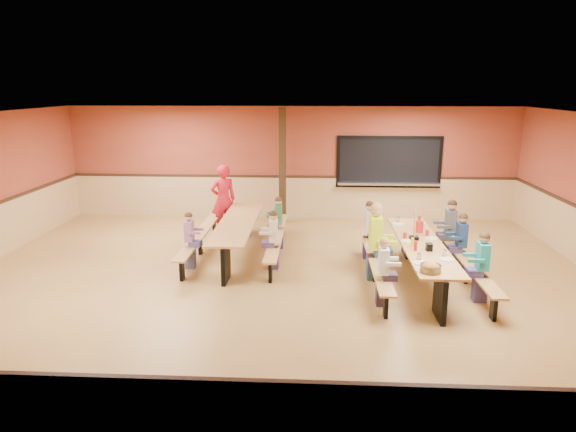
{
  "coord_description": "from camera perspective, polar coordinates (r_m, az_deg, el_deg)",
  "views": [
    {
      "loc": [
        0.66,
        -8.72,
        3.51
      ],
      "look_at": [
        0.15,
        0.56,
        1.15
      ],
      "focal_mm": 32.0,
      "sensor_mm": 36.0,
      "label": 1
    }
  ],
  "objects": [
    {
      "name": "ground",
      "position": [
        9.42,
        -1.12,
        -7.62
      ],
      "size": [
        12.0,
        12.0,
        0.0
      ],
      "primitive_type": "plane",
      "color": "olive",
      "rests_on": "ground"
    },
    {
      "name": "room_envelope",
      "position": [
        9.19,
        -1.14,
        -3.63
      ],
      "size": [
        12.04,
        10.04,
        3.02
      ],
      "color": "brown",
      "rests_on": "ground"
    },
    {
      "name": "kitchen_pass_through",
      "position": [
        13.96,
        11.14,
        5.66
      ],
      "size": [
        2.78,
        0.28,
        1.38
      ],
      "color": "black",
      "rests_on": "ground"
    },
    {
      "name": "structural_post",
      "position": [
        13.3,
        -0.62,
        5.56
      ],
      "size": [
        0.18,
        0.18,
        3.0
      ],
      "primitive_type": "cube",
      "color": "black",
      "rests_on": "ground"
    },
    {
      "name": "cafeteria_table_main",
      "position": [
        9.7,
        14.57,
        -4.15
      ],
      "size": [
        1.91,
        3.7,
        0.74
      ],
      "color": "#B78448",
      "rests_on": "ground"
    },
    {
      "name": "cafeteria_table_second",
      "position": [
        10.95,
        -5.57,
        -1.64
      ],
      "size": [
        1.91,
        3.7,
        0.74
      ],
      "color": "#B78448",
      "rests_on": "ground"
    },
    {
      "name": "seated_child_white_left",
      "position": [
        8.53,
        10.52,
        -6.16
      ],
      "size": [
        0.34,
        0.27,
        1.14
      ],
      "primitive_type": null,
      "color": "white",
      "rests_on": "ground"
    },
    {
      "name": "seated_adult_yellow",
      "position": [
        9.62,
        9.68,
        -2.86
      ],
      "size": [
        0.48,
        0.39,
        1.43
      ],
      "primitive_type": null,
      "color": "#CAEE1D",
      "rests_on": "ground"
    },
    {
      "name": "seated_child_grey_left",
      "position": [
        10.79,
        8.96,
        -1.57
      ],
      "size": [
        0.36,
        0.3,
        1.2
      ],
      "primitive_type": null,
      "color": "silver",
      "rests_on": "ground"
    },
    {
      "name": "seated_child_teal_right",
      "position": [
        9.12,
        20.72,
        -5.37
      ],
      "size": [
        0.36,
        0.29,
        1.19
      ],
      "primitive_type": null,
      "color": "teal",
      "rests_on": "ground"
    },
    {
      "name": "seated_child_navy_right",
      "position": [
        10.27,
        18.65,
        -3.03
      ],
      "size": [
        0.36,
        0.29,
        1.19
      ],
      "primitive_type": null,
      "color": "#172D4D",
      "rests_on": "ground"
    },
    {
      "name": "seated_child_char_right",
      "position": [
        11.02,
        17.57,
        -1.58
      ],
      "size": [
        0.4,
        0.32,
        1.26
      ],
      "primitive_type": null,
      "color": "#474B50",
      "rests_on": "ground"
    },
    {
      "name": "seated_child_purple_sec",
      "position": [
        10.27,
        -10.87,
        -2.72
      ],
      "size": [
        0.33,
        0.27,
        1.12
      ],
      "primitive_type": null,
      "color": "#8F5984",
      "rests_on": "ground"
    },
    {
      "name": "seated_child_green_sec",
      "position": [
        11.33,
        -1.07,
        -0.79
      ],
      "size": [
        0.34,
        0.28,
        1.14
      ],
      "primitive_type": null,
      "color": "#316C42",
      "rests_on": "ground"
    },
    {
      "name": "seated_child_tan_sec",
      "position": [
        10.06,
        -1.62,
        -2.71
      ],
      "size": [
        0.34,
        0.28,
        1.16
      ],
      "primitive_type": null,
      "color": "beige",
      "rests_on": "ground"
    },
    {
      "name": "standing_woman",
      "position": [
        12.46,
        -7.2,
        1.81
      ],
      "size": [
        0.74,
        0.64,
        1.7
      ],
      "primitive_type": "imported",
      "rotation": [
        0.0,
        0.0,
        3.6
      ],
      "color": "red",
      "rests_on": "ground"
    },
    {
      "name": "punch_pitcher",
      "position": [
        10.3,
        14.38,
        -1.17
      ],
      "size": [
        0.16,
        0.16,
        0.22
      ],
      "primitive_type": "cylinder",
      "color": "red",
      "rests_on": "cafeteria_table_main"
    },
    {
      "name": "chip_bowl",
      "position": [
        8.18,
        15.56,
        -5.53
      ],
      "size": [
        0.32,
        0.32,
        0.15
      ],
      "primitive_type": null,
      "color": "#FFA528",
      "rests_on": "cafeteria_table_main"
    },
    {
      "name": "napkin_dispenser",
      "position": [
        9.22,
        15.41,
        -3.34
      ],
      "size": [
        0.1,
        0.14,
        0.13
      ],
      "primitive_type": "cube",
      "color": "black",
      "rests_on": "cafeteria_table_main"
    },
    {
      "name": "condiment_mustard",
      "position": [
        9.33,
        13.66,
        -2.89
      ],
      "size": [
        0.06,
        0.06,
        0.17
      ],
      "primitive_type": "cylinder",
      "color": "yellow",
      "rests_on": "cafeteria_table_main"
    },
    {
      "name": "condiment_ketchup",
      "position": [
        9.15,
        13.99,
        -3.25
      ],
      "size": [
        0.06,
        0.06,
        0.17
      ],
      "primitive_type": "cylinder",
      "color": "#B2140F",
      "rests_on": "cafeteria_table_main"
    },
    {
      "name": "table_paddle",
      "position": [
        9.8,
        13.86,
        -1.77
      ],
      "size": [
        0.16,
        0.16,
        0.56
      ],
      "color": "black",
      "rests_on": "cafeteria_table_main"
    },
    {
      "name": "place_settings",
      "position": [
        9.62,
        14.67,
        -2.63
      ],
      "size": [
        0.65,
        3.3,
        0.11
      ],
      "primitive_type": null,
      "color": "beige",
      "rests_on": "cafeteria_table_main"
    }
  ]
}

